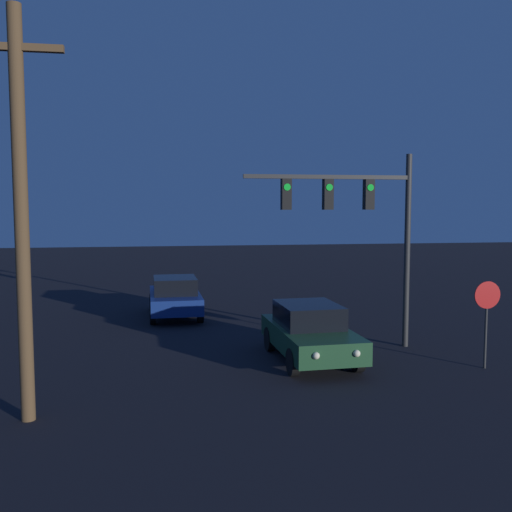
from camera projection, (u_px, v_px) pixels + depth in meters
car_near at (310, 332)px, 15.93m from camera, size 2.08×4.35×1.57m
car_far at (175, 296)px, 22.18m from camera, size 2.02×4.33×1.57m
traffic_signal_mast at (360, 215)px, 16.99m from camera, size 5.13×0.30×5.87m
stop_sign at (487, 308)px, 15.05m from camera, size 0.73×0.07×2.34m
utility_pole at (21, 209)px, 11.15m from camera, size 1.79×0.28×8.16m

